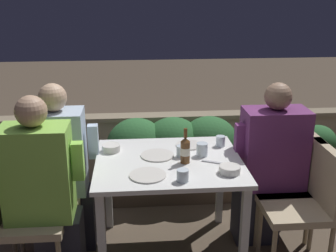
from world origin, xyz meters
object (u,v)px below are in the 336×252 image
(person_purple_stripe, at_px, (268,165))
(potted_plant, at_px, (317,154))
(chair_right_far, at_px, (293,176))
(person_green_blouse, at_px, (45,191))
(chair_right_near, at_px, (310,195))
(beer_bottle, at_px, (185,150))
(chair_left_far, at_px, (37,183))
(person_blue_shirt, at_px, (64,168))
(chair_left_near, at_px, (15,208))

(person_purple_stripe, relative_size, potted_plant, 1.76)
(chair_right_far, relative_size, potted_plant, 1.23)
(person_green_blouse, distance_m, chair_right_near, 1.72)
(potted_plant, bearing_deg, beer_bottle, -149.04)
(chair_left_far, bearing_deg, person_purple_stripe, -1.40)
(chair_right_far, relative_size, person_purple_stripe, 0.70)
(person_green_blouse, height_order, person_purple_stripe, person_green_blouse)
(chair_right_far, relative_size, beer_bottle, 3.53)
(person_blue_shirt, xyz_separation_m, beer_bottle, (0.83, -0.22, 0.20))
(chair_right_near, xyz_separation_m, potted_plant, (0.44, 0.88, -0.09))
(chair_left_near, bearing_deg, chair_left_far, 79.46)
(chair_right_near, bearing_deg, chair_left_far, 169.47)
(chair_left_near, height_order, beer_bottle, beer_bottle)
(person_green_blouse, distance_m, chair_left_far, 0.38)
(chair_left_far, height_order, beer_bottle, beer_bottle)
(person_purple_stripe, relative_size, beer_bottle, 5.08)
(chair_left_near, height_order, potted_plant, chair_left_near)
(chair_left_far, height_order, person_blue_shirt, person_blue_shirt)
(chair_left_near, xyz_separation_m, chair_right_far, (1.92, 0.30, 0.00))
(person_green_blouse, height_order, chair_right_far, person_green_blouse)
(person_green_blouse, xyz_separation_m, chair_right_far, (1.72, 0.30, -0.11))
(person_blue_shirt, relative_size, potted_plant, 1.79)
(chair_left_far, xyz_separation_m, person_blue_shirt, (0.20, -0.00, 0.11))
(person_blue_shirt, bearing_deg, beer_bottle, -14.70)
(chair_left_near, distance_m, person_blue_shirt, 0.44)
(chair_right_near, height_order, person_purple_stripe, person_purple_stripe)
(beer_bottle, bearing_deg, person_green_blouse, -172.06)
(chair_left_far, distance_m, person_purple_stripe, 1.66)
(chair_right_far, bearing_deg, chair_right_near, -90.17)
(chair_left_near, relative_size, person_blue_shirt, 0.69)
(chair_left_near, bearing_deg, person_blue_shirt, 52.86)
(person_green_blouse, bearing_deg, beer_bottle, 7.94)
(person_green_blouse, xyz_separation_m, chair_right_near, (1.72, -0.00, -0.11))
(person_blue_shirt, relative_size, beer_bottle, 5.14)
(chair_left_far, height_order, chair_right_near, same)
(chair_left_near, xyz_separation_m, chair_right_near, (1.92, -0.00, 0.00))
(chair_left_near, distance_m, beer_bottle, 1.14)
(chair_left_near, relative_size, chair_right_near, 1.00)
(chair_left_far, distance_m, chair_right_near, 1.88)
(person_green_blouse, height_order, chair_left_far, person_green_blouse)
(chair_left_near, relative_size, chair_right_far, 1.00)
(person_green_blouse, relative_size, person_purple_stripe, 1.02)
(chair_left_near, height_order, person_green_blouse, person_green_blouse)
(person_green_blouse, bearing_deg, chair_left_near, 180.00)
(chair_left_near, relative_size, beer_bottle, 3.53)
(chair_left_far, relative_size, person_purple_stripe, 0.70)
(chair_left_far, bearing_deg, chair_left_near, -100.54)
(beer_bottle, bearing_deg, person_blue_shirt, 165.30)
(chair_left_far, relative_size, beer_bottle, 3.53)
(chair_left_far, relative_size, person_blue_shirt, 0.69)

